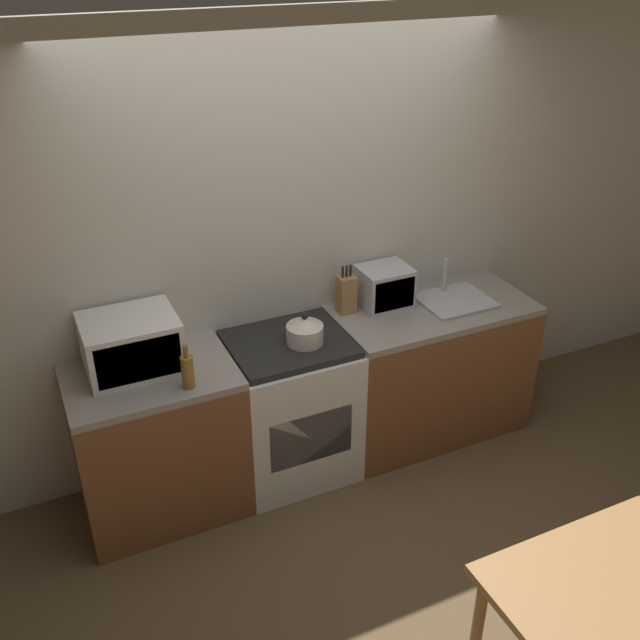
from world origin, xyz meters
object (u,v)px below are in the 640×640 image
bottle (188,371)px  dining_table (618,610)px  kettle (305,330)px  stove_range (290,407)px  toaster_oven (385,287)px  microwave (131,344)px

bottle → dining_table: 2.16m
kettle → stove_range: bearing=146.3°
bottle → kettle: bearing=12.2°
bottle → toaster_oven: (1.33, 0.36, 0.03)m
stove_range → toaster_oven: size_ratio=2.96×
stove_range → microwave: 1.04m
bottle → toaster_oven: size_ratio=0.80×
kettle → dining_table: size_ratio=0.22×
stove_range → kettle: (0.08, -0.05, 0.53)m
stove_range → microwave: (-0.84, 0.09, 0.60)m
stove_range → kettle: bearing=-33.7°
dining_table → microwave: bearing=123.5°
stove_range → kettle: 0.54m
microwave → toaster_oven: microwave is taller
microwave → toaster_oven: (1.54, 0.07, -0.02)m
bottle → dining_table: (1.17, -1.78, -0.36)m
kettle → dining_table: kettle is taller
dining_table → stove_range: bearing=105.1°
microwave → bottle: (0.21, -0.30, -0.05)m
dining_table → bottle: bearing=123.2°
microwave → bottle: size_ratio=1.98×
stove_range → kettle: size_ratio=4.33×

